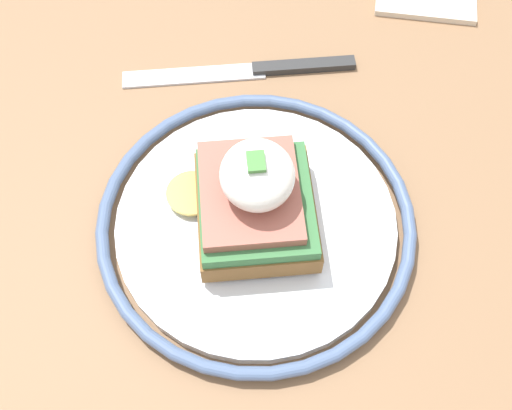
% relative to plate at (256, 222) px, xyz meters
% --- Properties ---
extents(ground_plane, '(6.00, 6.00, 0.00)m').
position_rel_plate_xyz_m(ground_plane, '(0.03, -0.04, -0.78)').
color(ground_plane, gray).
extents(dining_table, '(1.10, 0.77, 0.77)m').
position_rel_plate_xyz_m(dining_table, '(0.03, -0.04, -0.13)').
color(dining_table, '#846042').
rests_on(dining_table, ground_plane).
extents(plate, '(0.24, 0.24, 0.02)m').
position_rel_plate_xyz_m(plate, '(0.00, 0.00, 0.00)').
color(plate, silver).
rests_on(plate, dining_table).
extents(sandwich, '(0.10, 0.11, 0.08)m').
position_rel_plate_xyz_m(sandwich, '(0.00, 0.00, 0.04)').
color(sandwich, brown).
rests_on(sandwich, plate).
extents(knife, '(0.02, 0.21, 0.01)m').
position_rel_plate_xyz_m(knife, '(0.16, -0.02, -0.01)').
color(knife, '#2D2D2D').
rests_on(knife, dining_table).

